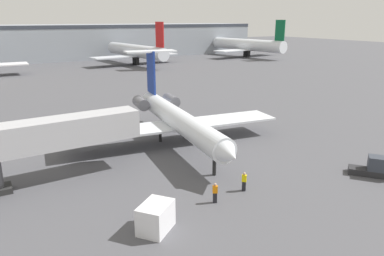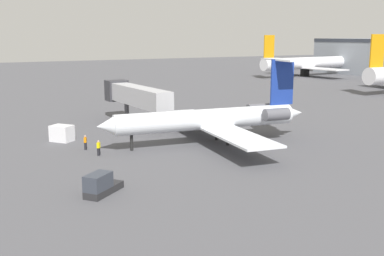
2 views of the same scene
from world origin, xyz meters
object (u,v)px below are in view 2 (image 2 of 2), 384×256
object	(u,v)px
parked_airliner_west_end	(305,63)
ground_crew_marshaller	(99,148)
ground_crew_loader	(85,142)
regional_jet	(215,118)
cargo_container_uld	(62,133)
jet_bridge	(134,95)
baggage_tug_lead	(101,185)

from	to	relation	value
parked_airliner_west_end	ground_crew_marshaller	bearing A→B (deg)	-53.36
ground_crew_loader	parked_airliner_west_end	size ratio (longest dim) A/B	0.05
regional_jet	ground_crew_marshaller	distance (m)	14.48
regional_jet	ground_crew_marshaller	xyz separation A→B (m)	(-0.96, -14.27, -2.28)
regional_jet	cargo_container_uld	size ratio (longest dim) A/B	8.45
regional_jet	ground_crew_marshaller	bearing A→B (deg)	-93.83
jet_bridge	ground_crew_loader	size ratio (longest dim) A/B	10.39
jet_bridge	baggage_tug_lead	bearing A→B (deg)	-26.88
regional_jet	jet_bridge	world-z (taller)	regional_jet
cargo_container_uld	parked_airliner_west_end	xyz separation A→B (m)	(-57.87, 91.79, 3.15)
jet_bridge	cargo_container_uld	world-z (taller)	jet_bridge
regional_jet	parked_airliner_west_end	distance (m)	101.71
regional_jet	parked_airliner_west_end	bearing A→B (deg)	131.88
regional_jet	baggage_tug_lead	world-z (taller)	regional_jet
cargo_container_uld	baggage_tug_lead	bearing A→B (deg)	-5.41
ground_crew_marshaller	ground_crew_loader	xyz separation A→B (m)	(-3.30, -0.51, 0.00)
cargo_container_uld	parked_airliner_west_end	bearing A→B (deg)	122.23
ground_crew_marshaller	ground_crew_loader	world-z (taller)	same
jet_bridge	ground_crew_marshaller	size ratio (longest dim) A/B	10.39
cargo_container_uld	jet_bridge	bearing A→B (deg)	117.26
regional_jet	baggage_tug_lead	xyz separation A→B (m)	(11.63, -18.11, -2.30)
ground_crew_marshaller	baggage_tug_lead	bearing A→B (deg)	-16.94
regional_jet	jet_bridge	size ratio (longest dim) A/B	1.53
regional_jet	ground_crew_loader	xyz separation A→B (m)	(-4.26, -14.78, -2.28)
cargo_container_uld	ground_crew_loader	bearing A→B (deg)	12.47
ground_crew_marshaller	baggage_tug_lead	xyz separation A→B (m)	(12.59, -3.84, -0.02)
cargo_container_uld	parked_airliner_west_end	size ratio (longest dim) A/B	0.09
ground_crew_loader	cargo_container_uld	xyz separation A→B (m)	(-5.76, -1.27, 0.14)
ground_crew_loader	baggage_tug_lead	bearing A→B (deg)	-11.82
regional_jet	ground_crew_loader	bearing A→B (deg)	-106.08
ground_crew_loader	baggage_tug_lead	world-z (taller)	baggage_tug_lead
regional_jet	ground_crew_marshaller	size ratio (longest dim) A/B	15.85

